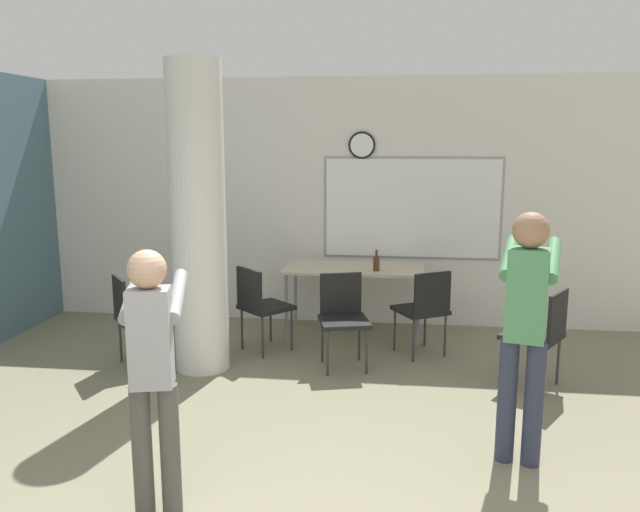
% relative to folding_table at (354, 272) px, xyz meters
% --- Properties ---
extents(wall_back, '(8.00, 0.15, 2.80)m').
position_rel_folding_table_xyz_m(wall_back, '(-0.20, 0.56, 0.70)').
color(wall_back, silver).
rests_on(wall_back, ground_plane).
extents(support_pillar, '(0.50, 0.50, 2.80)m').
position_rel_folding_table_xyz_m(support_pillar, '(-1.33, -1.16, 0.70)').
color(support_pillar, silver).
rests_on(support_pillar, ground_plane).
extents(folding_table, '(1.50, 0.70, 0.76)m').
position_rel_folding_table_xyz_m(folding_table, '(0.00, 0.00, 0.00)').
color(folding_table, beige).
rests_on(folding_table, ground_plane).
extents(bottle_on_table, '(0.07, 0.07, 0.22)m').
position_rel_folding_table_xyz_m(bottle_on_table, '(0.24, -0.16, 0.14)').
color(bottle_on_table, '#4C3319').
rests_on(bottle_on_table, folding_table).
extents(chair_near_pillar, '(0.62, 0.62, 0.87)m').
position_rel_folding_table_xyz_m(chair_near_pillar, '(-1.96, -1.20, -0.19)').
color(chair_near_pillar, black).
rests_on(chair_near_pillar, ground_plane).
extents(chair_table_left, '(0.62, 0.62, 0.87)m').
position_rel_folding_table_xyz_m(chair_table_left, '(-0.89, -0.66, -0.19)').
color(chair_table_left, black).
rests_on(chair_table_left, ground_plane).
extents(chair_mid_room, '(0.61, 0.61, 0.87)m').
position_rel_folding_table_xyz_m(chair_mid_room, '(1.68, -1.29, -0.19)').
color(chair_mid_room, black).
rests_on(chair_mid_room, ground_plane).
extents(chair_table_right, '(0.60, 0.60, 0.87)m').
position_rel_folding_table_xyz_m(chair_table_right, '(0.73, -0.59, -0.19)').
color(chair_table_right, black).
rests_on(chair_table_right, ground_plane).
extents(chair_table_front, '(0.54, 0.54, 0.87)m').
position_rel_folding_table_xyz_m(chair_table_front, '(-0.04, -0.95, -0.19)').
color(chair_table_front, black).
rests_on(chair_table_front, ground_plane).
extents(person_playing_front, '(0.43, 0.60, 1.54)m').
position_rel_folding_table_xyz_m(person_playing_front, '(-0.87, -3.44, 0.20)').
color(person_playing_front, '#514C47').
rests_on(person_playing_front, ground_plane).
extents(person_playing_side, '(0.48, 0.69, 1.67)m').
position_rel_folding_table_xyz_m(person_playing_side, '(1.28, -2.59, 0.28)').
color(person_playing_side, '#2D3347').
rests_on(person_playing_side, ground_plane).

